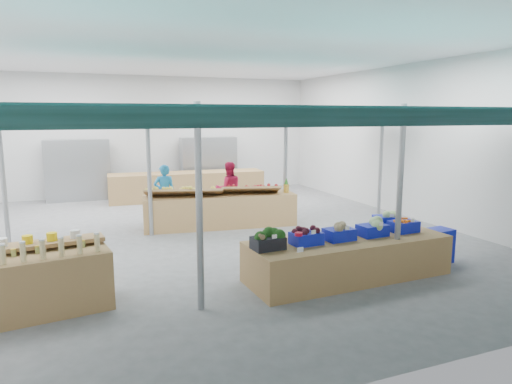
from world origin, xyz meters
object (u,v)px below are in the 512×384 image
Objects in this scene: veg_counter at (348,258)px; fruit_counter at (220,211)px; crate_stack at (437,246)px; bottle_shelf at (38,281)px; vendor_left at (165,193)px; vendor_right at (229,189)px.

fruit_counter is (-0.95, 4.41, 0.06)m from veg_counter.
bottle_shelf is at bearing 176.97° from crate_stack.
bottle_shelf reaches higher than veg_counter.
fruit_counter is at bearing 124.82° from crate_stack.
vendor_left is 1.00× the size of vendor_right.
vendor_right is at bearing 113.96° from crate_stack.
vendor_right is (1.80, 0.00, 0.00)m from vendor_left.
veg_counter is 5.54m from vendor_right.
bottle_shelf reaches higher than fruit_counter.
crate_stack is (7.00, -0.37, -0.14)m from bottle_shelf.
vendor_right is (0.60, 1.10, 0.36)m from fruit_counter.
bottle_shelf is 5.62m from fruit_counter.
veg_counter is 5.48× the size of crate_stack.
veg_counter is at bearing -12.61° from bottle_shelf.
vendor_left reaches higher than veg_counter.
bottle_shelf is 0.57× the size of veg_counter.
vendor_right reaches higher than crate_stack.
bottle_shelf is 5.79m from vendor_left.
veg_counter is 2.07m from crate_stack.
bottle_shelf is at bearing -127.54° from fruit_counter.
fruit_counter reaches higher than crate_stack.
vendor_right is at bearing 68.97° from fruit_counter.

